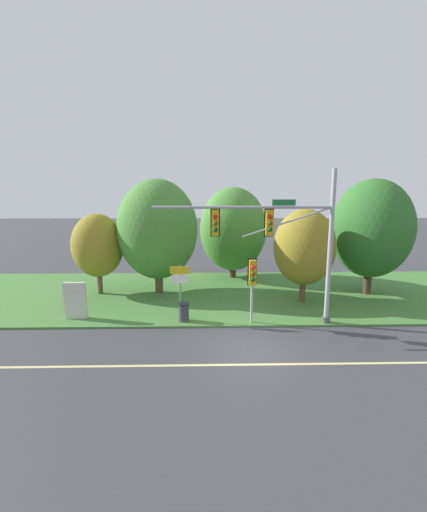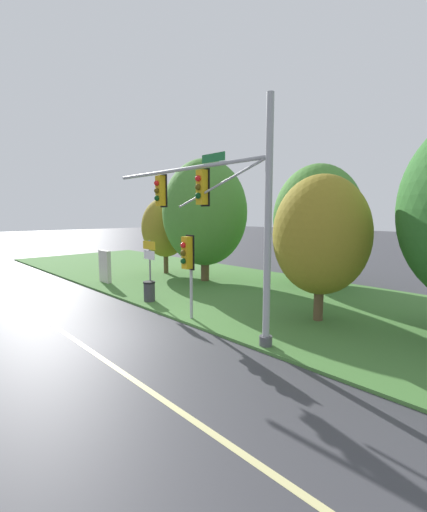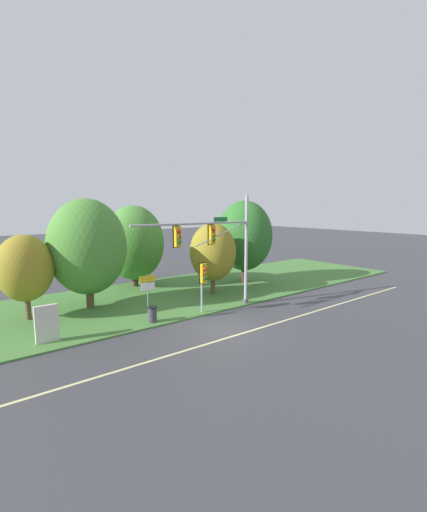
{
  "view_description": "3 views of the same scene",
  "coord_description": "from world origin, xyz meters",
  "px_view_note": "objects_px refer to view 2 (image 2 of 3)",
  "views": [
    {
      "loc": [
        -1.9,
        -13.29,
        6.43
      ],
      "look_at": [
        -1.49,
        4.66,
        3.18
      ],
      "focal_mm": 24.0,
      "sensor_mm": 36.0,
      "label": 1
    },
    {
      "loc": [
        10.4,
        -5.34,
        4.17
      ],
      "look_at": [
        1.1,
        3.45,
        2.58
      ],
      "focal_mm": 24.0,
      "sensor_mm": 36.0,
      "label": 2
    },
    {
      "loc": [
        -12.01,
        -14.38,
        6.84
      ],
      "look_at": [
        1.46,
        3.13,
        3.65
      ],
      "focal_mm": 24.0,
      "sensor_mm": 36.0,
      "label": 3
    }
  ],
  "objects_px": {
    "tree_behind_signpost": "(317,220)",
    "tree_nearest_road": "(165,227)",
    "pedestrian_signal_near_kerb": "(188,258)",
    "route_sign_post": "(150,259)",
    "traffic_signal_mast": "(214,203)",
    "trash_bin": "(149,291)",
    "tree_mid_verge": "(321,235)",
    "tree_left_of_mast": "(205,213)",
    "info_kiosk": "(105,267)"
  },
  "relations": [
    {
      "from": "tree_behind_signpost",
      "to": "tree_nearest_road",
      "type": "bearing_deg",
      "value": -154.38
    },
    {
      "from": "pedestrian_signal_near_kerb",
      "to": "tree_behind_signpost",
      "type": "xyz_separation_m",
      "value": [
        -0.18,
        9.71,
        1.33
      ]
    },
    {
      "from": "route_sign_post",
      "to": "tree_behind_signpost",
      "type": "distance_m",
      "value": 9.89
    },
    {
      "from": "tree_nearest_road",
      "to": "tree_behind_signpost",
      "type": "xyz_separation_m",
      "value": [
        8.91,
        4.27,
        0.58
      ]
    },
    {
      "from": "traffic_signal_mast",
      "to": "tree_behind_signpost",
      "type": "distance_m",
      "value": 9.81
    },
    {
      "from": "route_sign_post",
      "to": "trash_bin",
      "type": "relative_size",
      "value": 3.05
    },
    {
      "from": "tree_nearest_road",
      "to": "tree_mid_verge",
      "type": "bearing_deg",
      "value": -8.45
    },
    {
      "from": "tree_left_of_mast",
      "to": "tree_mid_verge",
      "type": "height_order",
      "value": "tree_left_of_mast"
    },
    {
      "from": "tree_nearest_road",
      "to": "tree_left_of_mast",
      "type": "relative_size",
      "value": 0.71
    },
    {
      "from": "trash_bin",
      "to": "tree_nearest_road",
      "type": "bearing_deg",
      "value": 138.67
    },
    {
      "from": "traffic_signal_mast",
      "to": "tree_left_of_mast",
      "type": "relative_size",
      "value": 1.19
    },
    {
      "from": "tree_behind_signpost",
      "to": "trash_bin",
      "type": "relative_size",
      "value": 7.38
    },
    {
      "from": "tree_nearest_road",
      "to": "tree_left_of_mast",
      "type": "height_order",
      "value": "tree_left_of_mast"
    },
    {
      "from": "tree_left_of_mast",
      "to": "tree_behind_signpost",
      "type": "distance_m",
      "value": 6.56
    },
    {
      "from": "info_kiosk",
      "to": "trash_bin",
      "type": "relative_size",
      "value": 2.04
    },
    {
      "from": "tree_nearest_road",
      "to": "info_kiosk",
      "type": "relative_size",
      "value": 2.71
    },
    {
      "from": "tree_behind_signpost",
      "to": "pedestrian_signal_near_kerb",
      "type": "bearing_deg",
      "value": -88.92
    },
    {
      "from": "tree_behind_signpost",
      "to": "tree_mid_verge",
      "type": "relative_size",
      "value": 1.24
    },
    {
      "from": "tree_mid_verge",
      "to": "info_kiosk",
      "type": "bearing_deg",
      "value": -168.17
    },
    {
      "from": "tree_nearest_road",
      "to": "tree_behind_signpost",
      "type": "relative_size",
      "value": 0.75
    },
    {
      "from": "route_sign_post",
      "to": "tree_nearest_road",
      "type": "distance_m",
      "value": 7.46
    },
    {
      "from": "traffic_signal_mast",
      "to": "tree_behind_signpost",
      "type": "xyz_separation_m",
      "value": [
        -1.56,
        9.66,
        -0.71
      ]
    },
    {
      "from": "pedestrian_signal_near_kerb",
      "to": "tree_behind_signpost",
      "type": "relative_size",
      "value": 0.48
    },
    {
      "from": "tree_left_of_mast",
      "to": "tree_behind_signpost",
      "type": "relative_size",
      "value": 1.06
    },
    {
      "from": "tree_nearest_road",
      "to": "info_kiosk",
      "type": "xyz_separation_m",
      "value": [
        0.11,
        -4.49,
        -2.19
      ]
    },
    {
      "from": "pedestrian_signal_near_kerb",
      "to": "tree_left_of_mast",
      "type": "xyz_separation_m",
      "value": [
        -5.32,
        5.66,
        1.73
      ]
    },
    {
      "from": "route_sign_post",
      "to": "info_kiosk",
      "type": "relative_size",
      "value": 1.49
    },
    {
      "from": "route_sign_post",
      "to": "tree_nearest_road",
      "type": "bearing_deg",
      "value": 138.74
    },
    {
      "from": "traffic_signal_mast",
      "to": "pedestrian_signal_near_kerb",
      "type": "bearing_deg",
      "value": -177.68
    },
    {
      "from": "traffic_signal_mast",
      "to": "tree_left_of_mast",
      "type": "distance_m",
      "value": 8.74
    },
    {
      "from": "route_sign_post",
      "to": "tree_nearest_road",
      "type": "relative_size",
      "value": 0.55
    },
    {
      "from": "pedestrian_signal_near_kerb",
      "to": "trash_bin",
      "type": "xyz_separation_m",
      "value": [
        -3.39,
        0.43,
        -1.91
      ]
    },
    {
      "from": "tree_nearest_road",
      "to": "trash_bin",
      "type": "relative_size",
      "value": 5.53
    },
    {
      "from": "tree_behind_signpost",
      "to": "info_kiosk",
      "type": "distance_m",
      "value": 12.72
    },
    {
      "from": "pedestrian_signal_near_kerb",
      "to": "tree_mid_verge",
      "type": "bearing_deg",
      "value": 45.42
    },
    {
      "from": "tree_mid_verge",
      "to": "tree_nearest_road",
      "type": "bearing_deg",
      "value": 171.55
    },
    {
      "from": "pedestrian_signal_near_kerb",
      "to": "trash_bin",
      "type": "relative_size",
      "value": 3.51
    },
    {
      "from": "tree_behind_signpost",
      "to": "tree_mid_verge",
      "type": "height_order",
      "value": "tree_behind_signpost"
    },
    {
      "from": "tree_left_of_mast",
      "to": "info_kiosk",
      "type": "xyz_separation_m",
      "value": [
        -3.66,
        -4.71,
        -3.17
      ]
    },
    {
      "from": "tree_mid_verge",
      "to": "info_kiosk",
      "type": "height_order",
      "value": "tree_mid_verge"
    },
    {
      "from": "pedestrian_signal_near_kerb",
      "to": "tree_left_of_mast",
      "type": "distance_m",
      "value": 7.96
    },
    {
      "from": "tree_left_of_mast",
      "to": "info_kiosk",
      "type": "bearing_deg",
      "value": -127.85
    },
    {
      "from": "info_kiosk",
      "to": "trash_bin",
      "type": "bearing_deg",
      "value": -5.35
    },
    {
      "from": "route_sign_post",
      "to": "tree_left_of_mast",
      "type": "height_order",
      "value": "tree_left_of_mast"
    },
    {
      "from": "tree_nearest_road",
      "to": "route_sign_post",
      "type": "bearing_deg",
      "value": -41.26
    },
    {
      "from": "tree_behind_signpost",
      "to": "trash_bin",
      "type": "height_order",
      "value": "tree_behind_signpost"
    },
    {
      "from": "info_kiosk",
      "to": "trash_bin",
      "type": "height_order",
      "value": "info_kiosk"
    },
    {
      "from": "tree_nearest_road",
      "to": "tree_mid_verge",
      "type": "xyz_separation_m",
      "value": [
        12.61,
        -1.87,
        0.14
      ]
    },
    {
      "from": "tree_behind_signpost",
      "to": "tree_mid_verge",
      "type": "xyz_separation_m",
      "value": [
        3.7,
        -6.14,
        -0.45
      ]
    },
    {
      "from": "traffic_signal_mast",
      "to": "tree_left_of_mast",
      "type": "bearing_deg",
      "value": 140.09
    }
  ]
}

